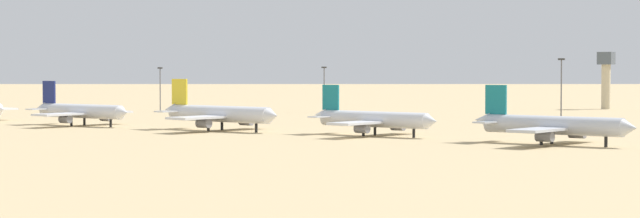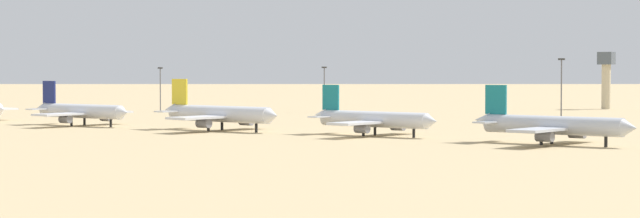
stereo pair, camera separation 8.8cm
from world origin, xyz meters
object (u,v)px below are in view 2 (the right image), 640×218
(control_tower, at_px, (606,75))
(light_pole_west, at_px, (324,86))
(parked_jet_teal_5, at_px, (551,125))
(light_pole_mid, at_px, (561,87))
(parked_jet_yellow_3, at_px, (218,114))
(parked_jet_navy_2, at_px, (81,111))
(light_pole_east, at_px, (160,86))
(parked_jet_teal_4, at_px, (373,119))

(control_tower, distance_m, light_pole_west, 104.33)
(parked_jet_teal_5, bearing_deg, light_pole_mid, 115.69)
(light_pole_mid, bearing_deg, parked_jet_yellow_3, -128.44)
(parked_jet_navy_2, height_order, light_pole_east, light_pole_east)
(parked_jet_navy_2, relative_size, light_pole_east, 2.31)
(control_tower, bearing_deg, light_pole_mid, -78.29)
(light_pole_west, distance_m, light_pole_east, 54.90)
(parked_jet_teal_4, height_order, light_pole_west, light_pole_west)
(parked_jet_navy_2, relative_size, light_pole_west, 2.28)
(light_pole_mid, bearing_deg, light_pole_east, 176.70)
(parked_jet_yellow_3, bearing_deg, light_pole_west, 116.25)
(light_pole_west, relative_size, light_pole_east, 1.01)
(parked_jet_navy_2, distance_m, control_tower, 200.73)
(parked_jet_navy_2, distance_m, light_pole_east, 90.85)
(control_tower, xyz_separation_m, light_pole_mid, (23.06, -111.29, -2.39))
(control_tower, bearing_deg, parked_jet_teal_4, -88.20)
(parked_jet_teal_4, height_order, light_pole_mid, light_pole_mid)
(light_pole_west, xyz_separation_m, light_pole_mid, (94.90, -35.71, 1.14))
(parked_jet_teal_5, xyz_separation_m, light_pole_mid, (-26.00, 78.51, 6.15))
(light_pole_east, bearing_deg, light_pole_mid, -3.30)
(parked_jet_yellow_3, relative_size, parked_jet_teal_5, 1.06)
(light_pole_west, bearing_deg, parked_jet_yellow_3, -71.34)
(parked_jet_teal_5, relative_size, control_tower, 1.71)
(parked_jet_yellow_3, bearing_deg, light_pole_east, 143.58)
(parked_jet_teal_5, distance_m, light_pole_west, 166.39)
(light_pole_west, bearing_deg, parked_jet_teal_5, -43.37)
(parked_jet_yellow_3, relative_size, control_tower, 1.81)
(light_pole_west, height_order, light_pole_mid, light_pole_mid)
(parked_jet_teal_4, xyz_separation_m, light_pole_mid, (17.32, 71.73, 6.29))
(light_pole_east, bearing_deg, control_tower, 40.82)
(parked_jet_navy_2, bearing_deg, control_tower, 72.64)
(parked_jet_navy_2, distance_m, parked_jet_yellow_3, 43.95)
(parked_jet_teal_5, bearing_deg, parked_jet_navy_2, -175.08)
(parked_jet_yellow_3, distance_m, light_pole_mid, 93.66)
(parked_jet_yellow_3, relative_size, light_pole_east, 2.47)
(parked_jet_teal_5, bearing_deg, light_pole_west, 143.99)
(light_pole_mid, bearing_deg, parked_jet_teal_4, -103.57)
(parked_jet_teal_4, height_order, parked_jet_teal_5, parked_jet_teal_5)
(light_pole_west, distance_m, light_pole_mid, 101.40)
(parked_jet_teal_4, relative_size, parked_jet_teal_5, 0.96)
(light_pole_mid, bearing_deg, parked_jet_teal_5, -71.67)
(control_tower, bearing_deg, light_pole_east, -139.18)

